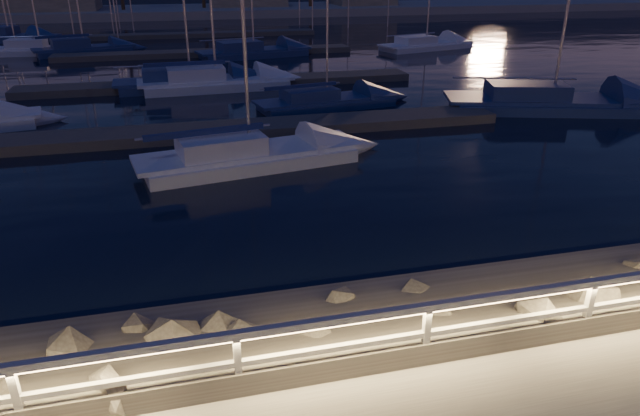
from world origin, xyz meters
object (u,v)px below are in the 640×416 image
(sailboat_c, at_px, (323,100))
(sailboat_g, at_px, (187,81))
(sailboat_d, at_px, (546,100))
(sailboat_b, at_px, (244,154))
(sailboat_k, at_px, (251,51))
(guard_rail, at_px, (363,329))
(sailboat_n, at_px, (7,36))
(sailboat_f, at_px, (212,81))
(sailboat_j, at_px, (38,49))
(sailboat_l, at_px, (424,44))
(sailboat_i, at_px, (82,48))

(sailboat_c, xyz_separation_m, sailboat_g, (-6.24, 6.29, 0.04))
(sailboat_c, height_order, sailboat_d, sailboat_d)
(sailboat_b, relative_size, sailboat_k, 0.93)
(guard_rail, xyz_separation_m, sailboat_n, (-16.56, 50.63, -0.90))
(sailboat_f, xyz_separation_m, sailboat_g, (-1.37, 0.49, -0.03))
(sailboat_j, xyz_separation_m, sailboat_k, (15.59, -5.30, 0.01))
(sailboat_c, distance_m, sailboat_l, 21.70)
(sailboat_f, relative_size, sailboat_n, 0.98)
(guard_rail, distance_m, sailboat_i, 42.02)
(sailboat_f, bearing_deg, guard_rail, -91.79)
(sailboat_g, relative_size, sailboat_k, 0.98)
(sailboat_n, bearing_deg, sailboat_i, -29.98)
(guard_rail, bearing_deg, sailboat_d, 48.60)
(sailboat_d, relative_size, sailboat_l, 1.22)
(sailboat_b, bearing_deg, sailboat_c, 48.07)
(sailboat_b, height_order, sailboat_d, sailboat_d)
(sailboat_k, bearing_deg, sailboat_n, 131.59)
(guard_rail, xyz_separation_m, sailboat_k, (3.19, 36.44, -0.93))
(sailboat_k, bearing_deg, sailboat_b, -111.04)
(sailboat_d, bearing_deg, sailboat_b, -145.43)
(sailboat_j, bearing_deg, sailboat_f, -50.31)
(sailboat_i, relative_size, sailboat_j, 0.98)
(sailboat_c, distance_m, sailboat_i, 25.38)
(sailboat_b, distance_m, sailboat_l, 30.64)
(sailboat_c, bearing_deg, sailboat_i, 112.11)
(sailboat_c, relative_size, sailboat_l, 0.86)
(sailboat_k, bearing_deg, sailboat_j, 148.51)
(sailboat_c, height_order, sailboat_i, sailboat_i)
(sailboat_f, bearing_deg, sailboat_j, 123.15)
(sailboat_b, height_order, sailboat_c, sailboat_b)
(sailboat_d, relative_size, sailboat_j, 1.31)
(sailboat_b, distance_m, sailboat_j, 32.11)
(sailboat_c, xyz_separation_m, sailboat_i, (-13.57, 21.45, 0.06))
(guard_rail, relative_size, sailboat_j, 3.44)
(sailboat_c, xyz_separation_m, sailboat_j, (-16.79, 22.20, 0.04))
(sailboat_g, distance_m, sailboat_j, 19.08)
(sailboat_j, height_order, sailboat_n, sailboat_n)
(sailboat_i, height_order, sailboat_n, sailboat_n)
(sailboat_b, distance_m, sailboat_g, 13.95)
(guard_rail, relative_size, sailboat_d, 2.63)
(sailboat_d, height_order, sailboat_g, sailboat_d)
(guard_rail, distance_m, sailboat_g, 25.92)
(sailboat_i, relative_size, sailboat_n, 0.85)
(sailboat_d, distance_m, sailboat_i, 34.09)
(sailboat_j, distance_m, sailboat_n, 9.81)
(sailboat_c, bearing_deg, sailboat_f, 119.78)
(sailboat_b, bearing_deg, sailboat_l, 45.10)
(sailboat_j, distance_m, sailboat_l, 30.05)
(sailboat_b, relative_size, sailboat_l, 0.96)
(sailboat_d, bearing_deg, sailboat_f, 167.35)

